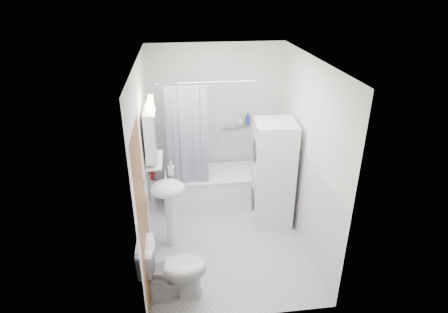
{
  "coord_description": "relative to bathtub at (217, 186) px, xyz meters",
  "views": [
    {
      "loc": [
        -0.57,
        -4.07,
        3.21
      ],
      "look_at": [
        -0.03,
        0.15,
        1.17
      ],
      "focal_mm": 30.0,
      "sensor_mm": 36.0,
      "label": 1
    }
  ],
  "objects": [
    {
      "name": "room_walls",
      "position": [
        0.04,
        -0.92,
        1.19
      ],
      "size": [
        2.6,
        2.6,
        2.6
      ],
      "color": "white",
      "rests_on": "ground"
    },
    {
      "name": "soap_pump",
      "position": [
        -0.67,
        -0.67,
        0.65
      ],
      "size": [
        0.08,
        0.17,
        0.08
      ],
      "primitive_type": "imported",
      "color": "gray",
      "rests_on": "sink"
    },
    {
      "name": "toilet",
      "position": [
        -0.68,
        -1.82,
        0.06
      ],
      "size": [
        0.74,
        0.42,
        0.72
      ],
      "primitive_type": "imported",
      "rotation": [
        0.0,
        0.0,
        1.56
      ],
      "color": "white",
      "rests_on": "ground"
    },
    {
      "name": "towel",
      "position": [
        -0.89,
        -0.57,
        1.06
      ],
      "size": [
        0.07,
        0.38,
        0.92
      ],
      "color": "#591913",
      "rests_on": "room_walls"
    },
    {
      "name": "shower_caddy",
      "position": [
        0.25,
        0.32,
        0.85
      ],
      "size": [
        0.22,
        0.06,
        0.02
      ],
      "primitive_type": "cube",
      "color": "silver",
      "rests_on": "room_walls"
    },
    {
      "name": "medicine_cabinet",
      "position": [
        -0.86,
        -0.82,
        1.27
      ],
      "size": [
        0.13,
        0.5,
        0.71
      ],
      "color": "white",
      "rests_on": "room_walls"
    },
    {
      "name": "floor",
      "position": [
        0.04,
        -0.92,
        -0.3
      ],
      "size": [
        2.6,
        2.6,
        0.0
      ],
      "primitive_type": "plane",
      "color": "silver",
      "rests_on": "ground"
    },
    {
      "name": "curtain_rod",
      "position": [
        0.0,
        -0.28,
        1.7
      ],
      "size": [
        1.6,
        0.02,
        0.02
      ],
      "primitive_type": "cylinder",
      "rotation": [
        0.0,
        1.57,
        0.0
      ],
      "color": "silver",
      "rests_on": "room_walls"
    },
    {
      "name": "bathtub",
      "position": [
        0.0,
        0.0,
        0.0
      ],
      "size": [
        1.42,
        0.67,
        0.54
      ],
      "color": "white",
      "rests_on": "ground"
    },
    {
      "name": "shower_curtain",
      "position": [
        -0.42,
        -0.28,
        0.95
      ],
      "size": [
        0.55,
        0.02,
        1.45
      ],
      "color": "#141A48",
      "rests_on": "curtain_rod"
    },
    {
      "name": "sink",
      "position": [
        -0.71,
        -0.93,
        0.4
      ],
      "size": [
        0.44,
        0.37,
        1.04
      ],
      "color": "white",
      "rests_on": "ground"
    },
    {
      "name": "shelf",
      "position": [
        -0.85,
        -0.82,
        0.9
      ],
      "size": [
        0.18,
        0.54,
        0.02
      ],
      "primitive_type": "cube",
      "color": "silver",
      "rests_on": "room_walls"
    },
    {
      "name": "door",
      "position": [
        -0.91,
        -1.47,
        0.7
      ],
      "size": [
        0.05,
        2.0,
        2.0
      ],
      "color": "brown",
      "rests_on": "ground"
    },
    {
      "name": "shampoo_a",
      "position": [
        0.39,
        0.32,
        0.93
      ],
      "size": [
        0.13,
        0.17,
        0.13
      ],
      "primitive_type": "imported",
      "color": "gray",
      "rests_on": "shower_caddy"
    },
    {
      "name": "shampoo_b",
      "position": [
        0.51,
        0.32,
        0.9
      ],
      "size": [
        0.08,
        0.21,
        0.08
      ],
      "primitive_type": "imported",
      "color": "navy",
      "rests_on": "shower_caddy"
    },
    {
      "name": "washer_dryer",
      "position": [
        0.72,
        -0.55,
        0.46
      ],
      "size": [
        0.59,
        0.58,
        1.52
      ],
      "rotation": [
        0.0,
        0.0,
        -0.08
      ],
      "color": "white",
      "rests_on": "ground"
    },
    {
      "name": "tub_spout",
      "position": [
        0.2,
        0.33,
        0.56
      ],
      "size": [
        0.04,
        0.12,
        0.04
      ],
      "primitive_type": "cylinder",
      "rotation": [
        1.57,
        0.0,
        0.0
      ],
      "color": "silver",
      "rests_on": "room_walls"
    },
    {
      "name": "shelf_bottle",
      "position": [
        -0.85,
        -0.97,
        0.95
      ],
      "size": [
        0.07,
        0.18,
        0.07
      ],
      "primitive_type": "imported",
      "color": "gray",
      "rests_on": "shelf"
    },
    {
      "name": "wainscot",
      "position": [
        0.04,
        -0.63,
        0.3
      ],
      "size": [
        1.98,
        2.58,
        2.58
      ],
      "color": "white",
      "rests_on": "ground"
    },
    {
      "name": "shelf_cup",
      "position": [
        -0.85,
        -0.7,
        0.96
      ],
      "size": [
        0.1,
        0.09,
        0.1
      ],
      "primitive_type": "imported",
      "color": "gray",
      "rests_on": "shelf"
    }
  ]
}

